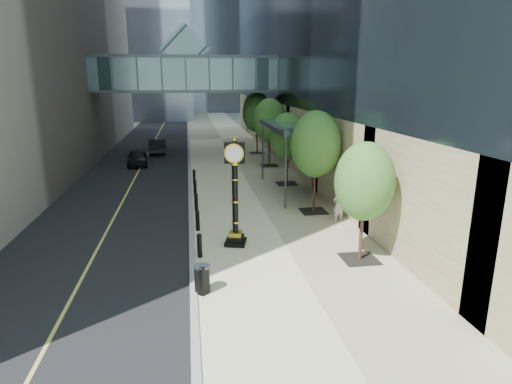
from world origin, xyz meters
The scene contains 13 objects.
ground centered at (0.00, 0.00, 0.00)m, with size 320.00×320.00×0.00m, color gray.
road centered at (-7.00, 40.00, 0.01)m, with size 8.00×180.00×0.02m, color black.
sidewalk centered at (1.00, 40.00, 0.03)m, with size 8.00×180.00×0.06m, color beige.
curb centered at (-3.00, 40.00, 0.04)m, with size 0.25×180.00×0.07m, color gray.
skywalk centered at (-3.00, 28.00, 7.71)m, with size 17.00×4.20×5.80m.
entrance_canopy centered at (3.48, 14.00, 4.19)m, with size 3.00×8.00×4.38m.
bollard_row centered at (-2.70, 9.00, 0.51)m, with size 0.20×16.20×0.90m.
street_trees centered at (3.60, 17.68, 3.68)m, with size 2.83×28.57×5.83m.
street_clock centered at (-1.12, 5.37, 2.08)m, with size 1.07×1.07×4.66m.
trash_bin centered at (-2.70, 1.23, 0.51)m, with size 0.52×0.52×0.90m, color black.
pedestrian centered at (4.33, 7.68, 0.92)m, with size 0.63×0.41×1.72m, color #B4ACA5.
car_near centered at (-7.34, 24.70, 0.70)m, with size 1.60×3.97×1.35m, color black.
car_far centered at (-6.08, 30.51, 0.74)m, with size 1.52×4.37×1.44m, color black.
Camera 1 is at (-2.95, -12.01, 6.99)m, focal length 30.00 mm.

